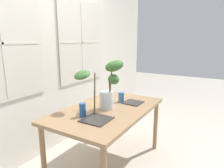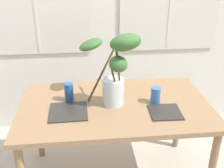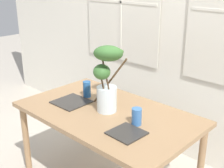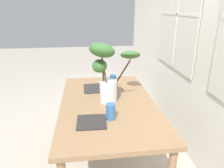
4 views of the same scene
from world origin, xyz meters
name	(u,v)px [view 3 (image 3 of 4)]	position (x,y,z in m)	size (l,w,h in m)	color
back_wall_with_windows	(179,2)	(0.00, 0.97, 1.54)	(5.74, 0.14, 3.08)	silver
dining_table	(107,120)	(0.00, 0.00, 0.67)	(1.46, 0.87, 0.74)	#93704C
vase_with_branches	(108,75)	(-0.01, 0.02, 1.05)	(0.53, 0.59, 0.60)	silver
drinking_glass_blue_left	(87,89)	(-0.35, 0.10, 0.82)	(0.07, 0.07, 0.15)	#235693
drinking_glass_blue_right	(137,117)	(0.31, -0.01, 0.81)	(0.08, 0.08, 0.13)	#386BAD
plate_square_left	(71,102)	(-0.35, -0.08, 0.75)	(0.28, 0.28, 0.01)	#2D2B28
plate_square_right	(127,133)	(0.35, -0.17, 0.75)	(0.22, 0.22, 0.01)	#2D2B28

